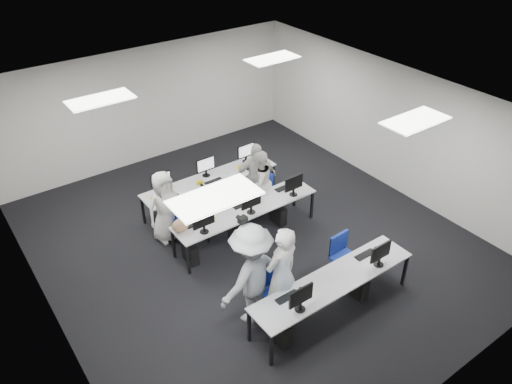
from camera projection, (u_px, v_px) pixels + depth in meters
room at (252, 181)px, 9.64m from camera, size 9.00×9.02×3.00m
ceiling_panels at (251, 109)px, 8.83m from camera, size 5.20×4.60×0.02m
desk_front at (334, 282)px, 8.47m from camera, size 3.20×0.70×0.73m
desk_mid at (246, 210)px, 10.23m from camera, size 3.20×0.70×0.73m
desk_back at (210, 181)px, 11.18m from camera, size 3.20×0.70×0.73m
equipment_front at (324, 301)px, 8.54m from camera, size 2.51×0.41×1.19m
equipment_mid at (239, 226)px, 10.30m from camera, size 2.91×0.41×1.19m
equipment_back at (218, 190)px, 11.46m from camera, size 2.91×0.41×1.19m
chair_0 at (274, 301)px, 8.67m from camera, size 0.49×0.52×0.84m
chair_1 at (344, 266)px, 9.37m from camera, size 0.49×0.53×0.95m
chair_2 at (194, 227)px, 10.37m from camera, size 0.55×0.59×0.97m
chair_3 at (234, 212)px, 10.88m from camera, size 0.53×0.55×0.83m
chair_4 at (266, 200)px, 11.30m from camera, size 0.51×0.54×0.82m
chair_5 at (180, 224)px, 10.48m from camera, size 0.50×0.53×0.91m
chair_6 at (222, 205)px, 11.03m from camera, size 0.56×0.60×0.98m
chair_7 at (261, 195)px, 11.42m from camera, size 0.44×0.47×0.88m
handbag at (181, 225)px, 9.48m from camera, size 0.36×0.25×0.28m
student_0 at (281, 274)px, 8.26m from camera, size 0.73×0.53×1.87m
student_1 at (259, 182)px, 10.99m from camera, size 0.80×0.66×1.51m
student_2 at (165, 207)px, 10.13m from camera, size 0.80×0.55×1.59m
student_3 at (255, 176)px, 11.11m from camera, size 1.02×0.69×1.61m
photographer at (251, 275)px, 8.18m from camera, size 1.36×0.93×1.95m
dslr_camera at (243, 220)px, 7.72m from camera, size 0.17×0.20×0.10m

